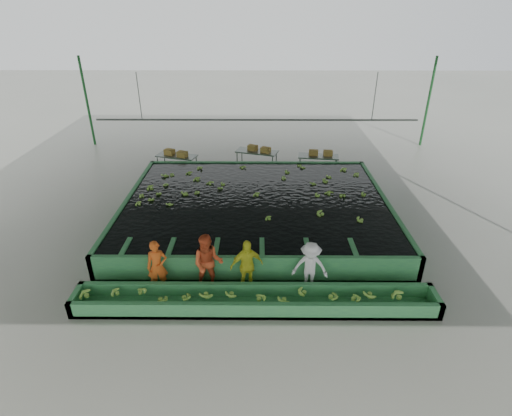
{
  "coord_description": "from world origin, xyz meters",
  "views": [
    {
      "loc": [
        0.08,
        -12.19,
        7.55
      ],
      "look_at": [
        0.0,
        0.5,
        1.0
      ],
      "focal_mm": 28.0,
      "sensor_mm": 36.0,
      "label": 1
    }
  ],
  "objects_px": {
    "box_stack_left": "(176,156)",
    "box_stack_mid": "(259,151)",
    "worker_d": "(310,267)",
    "packing_table_left": "(177,164)",
    "worker_a": "(157,266)",
    "flotation_tank": "(256,209)",
    "box_stack_right": "(321,155)",
    "worker_b": "(208,263)",
    "packing_table_right": "(318,164)",
    "sorting_trough": "(255,300)",
    "packing_table_mid": "(257,160)",
    "worker_c": "(247,266)"
  },
  "relations": [
    {
      "from": "box_stack_left",
      "to": "box_stack_mid",
      "type": "height_order",
      "value": "box_stack_mid"
    },
    {
      "from": "worker_d",
      "to": "box_stack_left",
      "type": "xyz_separation_m",
      "value": [
        -5.52,
        9.07,
        0.1
      ]
    },
    {
      "from": "packing_table_left",
      "to": "box_stack_left",
      "type": "height_order",
      "value": "box_stack_left"
    },
    {
      "from": "worker_a",
      "to": "packing_table_left",
      "type": "bearing_deg",
      "value": 83.09
    },
    {
      "from": "flotation_tank",
      "to": "box_stack_mid",
      "type": "xyz_separation_m",
      "value": [
        0.11,
        5.32,
        0.48
      ]
    },
    {
      "from": "flotation_tank",
      "to": "worker_a",
      "type": "relative_size",
      "value": 6.21
    },
    {
      "from": "box_stack_right",
      "to": "worker_b",
      "type": "bearing_deg",
      "value": -115.98
    },
    {
      "from": "worker_b",
      "to": "box_stack_mid",
      "type": "bearing_deg",
      "value": 80.5
    },
    {
      "from": "worker_b",
      "to": "packing_table_right",
      "type": "distance_m",
      "value": 10.12
    },
    {
      "from": "box_stack_left",
      "to": "sorting_trough",
      "type": "bearing_deg",
      "value": -68.2
    },
    {
      "from": "worker_a",
      "to": "box_stack_right",
      "type": "relative_size",
      "value": 1.41
    },
    {
      "from": "flotation_tank",
      "to": "packing_table_left",
      "type": "relative_size",
      "value": 5.1
    },
    {
      "from": "box_stack_left",
      "to": "worker_b",
      "type": "bearing_deg",
      "value": -74.02
    },
    {
      "from": "packing_table_right",
      "to": "box_stack_mid",
      "type": "xyz_separation_m",
      "value": [
        -2.9,
        0.5,
        0.49
      ]
    },
    {
      "from": "worker_a",
      "to": "worker_b",
      "type": "bearing_deg",
      "value": -13.92
    },
    {
      "from": "sorting_trough",
      "to": "packing_table_right",
      "type": "height_order",
      "value": "packing_table_right"
    },
    {
      "from": "flotation_tank",
      "to": "packing_table_mid",
      "type": "height_order",
      "value": "packing_table_mid"
    },
    {
      "from": "packing_table_right",
      "to": "worker_a",
      "type": "bearing_deg",
      "value": -122.56
    },
    {
      "from": "packing_table_right",
      "to": "box_stack_right",
      "type": "distance_m",
      "value": 0.46
    },
    {
      "from": "flotation_tank",
      "to": "box_stack_left",
      "type": "distance_m",
      "value": 6.21
    },
    {
      "from": "worker_a",
      "to": "packing_table_left",
      "type": "height_order",
      "value": "worker_a"
    },
    {
      "from": "sorting_trough",
      "to": "box_stack_left",
      "type": "relative_size",
      "value": 8.15
    },
    {
      "from": "worker_b",
      "to": "box_stack_mid",
      "type": "xyz_separation_m",
      "value": [
        1.46,
        9.62,
        0.02
      ]
    },
    {
      "from": "worker_d",
      "to": "packing_table_mid",
      "type": "distance_m",
      "value": 9.8
    },
    {
      "from": "worker_a",
      "to": "worker_d",
      "type": "xyz_separation_m",
      "value": [
        4.39,
        0.0,
        -0.01
      ]
    },
    {
      "from": "box_stack_mid",
      "to": "worker_d",
      "type": "bearing_deg",
      "value": -81.38
    },
    {
      "from": "worker_a",
      "to": "box_stack_mid",
      "type": "distance_m",
      "value": 10.06
    },
    {
      "from": "worker_a",
      "to": "box_stack_mid",
      "type": "relative_size",
      "value": 1.36
    },
    {
      "from": "sorting_trough",
      "to": "worker_a",
      "type": "bearing_deg",
      "value": 164.13
    },
    {
      "from": "box_stack_right",
      "to": "box_stack_mid",
      "type": "bearing_deg",
      "value": 171.83
    },
    {
      "from": "worker_d",
      "to": "box_stack_mid",
      "type": "relative_size",
      "value": 1.35
    },
    {
      "from": "sorting_trough",
      "to": "box_stack_left",
      "type": "height_order",
      "value": "box_stack_left"
    },
    {
      "from": "worker_c",
      "to": "box_stack_mid",
      "type": "distance_m",
      "value": 9.63
    },
    {
      "from": "box_stack_mid",
      "to": "worker_a",
      "type": "bearing_deg",
      "value": -106.92
    },
    {
      "from": "packing_table_mid",
      "to": "packing_table_right",
      "type": "relative_size",
      "value": 1.05
    },
    {
      "from": "worker_c",
      "to": "box_stack_right",
      "type": "xyz_separation_m",
      "value": [
        3.38,
        9.19,
        0.05
      ]
    },
    {
      "from": "worker_a",
      "to": "packing_table_right",
      "type": "relative_size",
      "value": 0.83
    },
    {
      "from": "packing_table_left",
      "to": "packing_table_mid",
      "type": "distance_m",
      "value": 3.97
    },
    {
      "from": "worker_b",
      "to": "box_stack_mid",
      "type": "height_order",
      "value": "worker_b"
    },
    {
      "from": "box_stack_left",
      "to": "box_stack_right",
      "type": "relative_size",
      "value": 1.07
    },
    {
      "from": "worker_b",
      "to": "sorting_trough",
      "type": "bearing_deg",
      "value": -31.5
    },
    {
      "from": "box_stack_right",
      "to": "sorting_trough",
      "type": "bearing_deg",
      "value": -107.38
    },
    {
      "from": "flotation_tank",
      "to": "worker_a",
      "type": "distance_m",
      "value": 5.15
    },
    {
      "from": "sorting_trough",
      "to": "worker_b",
      "type": "xyz_separation_m",
      "value": [
        -1.35,
        0.8,
        0.66
      ]
    },
    {
      "from": "flotation_tank",
      "to": "packing_table_right",
      "type": "height_order",
      "value": "flotation_tank"
    },
    {
      "from": "worker_c",
      "to": "box_stack_right",
      "type": "height_order",
      "value": "worker_c"
    },
    {
      "from": "flotation_tank",
      "to": "worker_a",
      "type": "bearing_deg",
      "value": -123.2
    },
    {
      "from": "worker_b",
      "to": "worker_d",
      "type": "relative_size",
      "value": 1.15
    },
    {
      "from": "packing_table_mid",
      "to": "packing_table_right",
      "type": "bearing_deg",
      "value": -10.16
    },
    {
      "from": "worker_b",
      "to": "box_stack_mid",
      "type": "relative_size",
      "value": 1.54
    }
  ]
}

